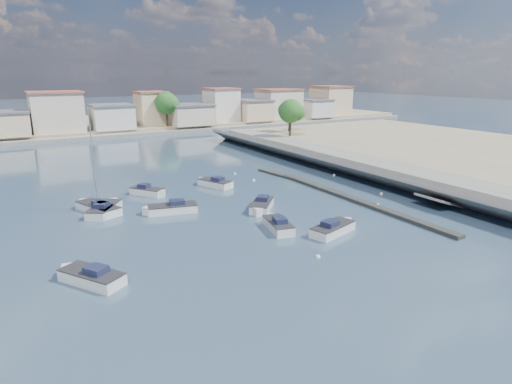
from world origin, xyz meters
TOP-DOWN VIEW (x-y plane):
  - ground at (0.00, 40.00)m, footprint 400.00×400.00m
  - seawall_walkway at (18.50, 13.00)m, footprint 5.00×90.00m
  - seawall_embankment at (40.10, 12.99)m, footprint 49.65×90.00m
  - breakwater at (6.90, 12.69)m, footprint 2.00×31.02m
  - far_shore_land at (0.00, 92.00)m, footprint 160.00×40.00m
  - far_shore_quay at (0.00, 71.00)m, footprint 160.00×2.50m
  - far_town at (10.71, 76.92)m, footprint 113.01×12.80m
  - shore_trees at (8.34, 68.11)m, footprint 74.56×38.32m
  - motorboat_a at (-21.19, 4.76)m, footprint 3.96×4.76m
  - motorboat_b at (-4.92, 6.90)m, footprint 2.54×4.65m
  - motorboat_c at (-11.65, 16.14)m, footprint 5.41×2.91m
  - motorboat_d at (-3.30, 12.34)m, footprint 4.18×4.35m
  - motorboat_e at (-17.20, 19.39)m, footprint 4.26×4.99m
  - motorboat_f at (-3.53, 23.37)m, footprint 3.37×4.88m
  - motorboat_g at (-11.60, 23.46)m, footprint 3.54×4.09m
  - motorboat_h at (-1.15, 3.62)m, footprint 5.15×3.00m
  - sailboat at (-17.86, 20.16)m, footprint 3.71×6.06m
  - mooring_buoys at (5.13, 14.91)m, footprint 18.99×28.03m

SIDE VIEW (x-z plane):
  - ground at x=0.00m, z-range 0.00..0.00m
  - mooring_buoys at x=5.13m, z-range -0.14..0.24m
  - breakwater at x=6.90m, z-range 0.00..0.35m
  - motorboat_d at x=-3.30m, z-range -0.36..1.12m
  - motorboat_b at x=-4.92m, z-range -0.36..1.12m
  - motorboat_f at x=-3.53m, z-range -0.36..1.12m
  - motorboat_e at x=-17.20m, z-range -0.36..1.12m
  - motorboat_h at x=-1.15m, z-range -0.36..1.12m
  - motorboat_a at x=-21.19m, z-range -0.36..1.12m
  - motorboat_c at x=-11.65m, z-range -0.36..1.12m
  - motorboat_g at x=-11.60m, z-range -0.36..1.12m
  - far_shore_quay at x=0.00m, z-range 0.00..0.80m
  - sailboat at x=-17.86m, z-range -4.08..4.92m
  - far_shore_land at x=0.00m, z-range 0.00..1.40m
  - seawall_embankment at x=40.10m, z-range -0.60..2.30m
  - seawall_walkway at x=18.50m, z-range 0.00..1.80m
  - far_town at x=10.71m, z-range 0.76..9.11m
  - shore_trees at x=8.34m, z-range 2.26..10.18m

